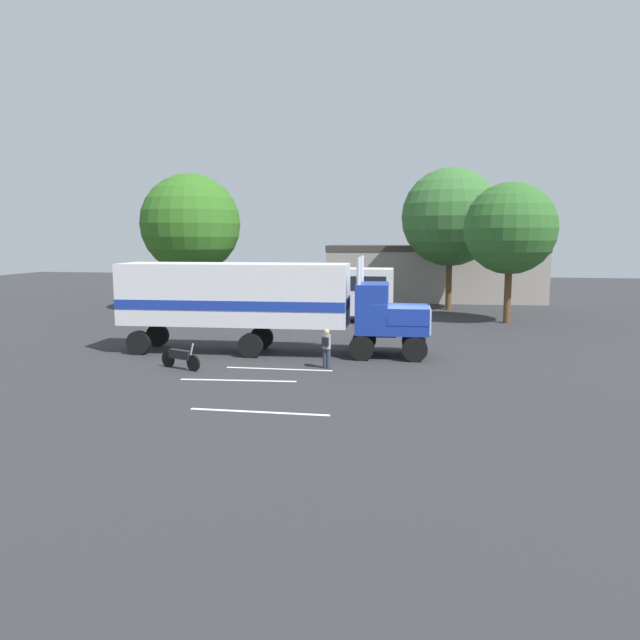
% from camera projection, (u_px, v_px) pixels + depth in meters
% --- Properties ---
extents(ground_plane, '(120.00, 120.00, 0.00)m').
position_uv_depth(ground_plane, '(400.00, 357.00, 27.27)').
color(ground_plane, '#2D2D30').
extents(lane_stripe_near, '(4.40, 0.29, 0.01)m').
position_uv_depth(lane_stripe_near, '(279.00, 369.00, 24.72)').
color(lane_stripe_near, silver).
rests_on(lane_stripe_near, ground_plane).
extents(lane_stripe_mid, '(4.39, 0.59, 0.01)m').
position_uv_depth(lane_stripe_mid, '(238.00, 380.00, 22.74)').
color(lane_stripe_mid, silver).
rests_on(lane_stripe_mid, ground_plane).
extents(lane_stripe_far, '(4.40, 0.23, 0.01)m').
position_uv_depth(lane_stripe_far, '(259.00, 412.00, 18.60)').
color(lane_stripe_far, silver).
rests_on(lane_stripe_far, ground_plane).
extents(semi_truck, '(14.28, 3.60, 4.50)m').
position_uv_depth(semi_truck, '(258.00, 299.00, 27.87)').
color(semi_truck, '#193399').
rests_on(semi_truck, ground_plane).
extents(person_bystander, '(0.34, 0.46, 1.63)m').
position_uv_depth(person_bystander, '(327.00, 347.00, 24.75)').
color(person_bystander, '#2D3347').
rests_on(person_bystander, ground_plane).
extents(parked_bus, '(11.05, 2.79, 3.40)m').
position_uv_depth(parked_bus, '(307.00, 289.00, 39.16)').
color(parked_bus, silver).
rests_on(parked_bus, ground_plane).
extents(motorcycle, '(1.98, 0.91, 1.12)m').
position_uv_depth(motorcycle, '(181.00, 357.00, 24.67)').
color(motorcycle, black).
rests_on(motorcycle, ground_plane).
extents(tree_left, '(7.11, 7.11, 9.87)m').
position_uv_depth(tree_left, '(191.00, 224.00, 43.52)').
color(tree_left, brown).
rests_on(tree_left, ground_plane).
extents(tree_center, '(7.16, 7.16, 10.41)m').
position_uv_depth(tree_center, '(451.00, 217.00, 44.42)').
color(tree_center, brown).
rests_on(tree_center, ground_plane).
extents(tree_right, '(5.68, 5.68, 8.74)m').
position_uv_depth(tree_right, '(510.00, 229.00, 37.47)').
color(tree_right, brown).
rests_on(tree_right, ground_plane).
extents(building_backdrop, '(18.23, 7.03, 4.70)m').
position_uv_depth(building_backdrop, '(434.00, 271.00, 51.84)').
color(building_backdrop, '#9E938C').
rests_on(building_backdrop, ground_plane).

